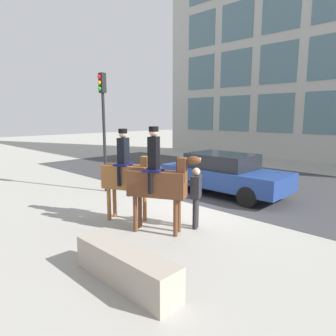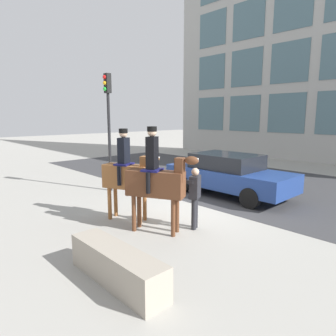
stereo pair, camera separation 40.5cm
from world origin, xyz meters
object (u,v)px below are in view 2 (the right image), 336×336
Objects in this scene: pedestrian_bystander at (194,193)px; planter_ledge at (117,266)px; mounted_horse_lead at (127,174)px; traffic_light at (108,114)px; mounted_horse_companion at (156,180)px; street_car_near_lane at (228,174)px.

pedestrian_bystander is 0.70× the size of planter_ledge.
mounted_horse_lead is 1.13× the size of planter_ledge.
traffic_light reaches higher than pedestrian_bystander.
street_car_near_lane is (-0.93, 4.34, -0.55)m from mounted_horse_companion.
mounted_horse_companion is 1.07m from pedestrian_bystander.
mounted_horse_lead reaches higher than pedestrian_bystander.
mounted_horse_lead is 0.97× the size of mounted_horse_companion.
mounted_horse_companion is 0.56× the size of street_car_near_lane.
traffic_light is at bearing 131.61° from mounted_horse_lead.
planter_ledge is at bearing -84.95° from mounted_horse_companion.
street_car_near_lane is 1.06× the size of traffic_light.
pedestrian_bystander is at bearing -7.35° from traffic_light.
street_car_near_lane is at bearing -94.27° from pedestrian_bystander.
mounted_horse_lead is 1.97m from pedestrian_bystander.
pedestrian_bystander is 3.78m from street_car_near_lane.
traffic_light is (-3.28, 1.51, 1.65)m from mounted_horse_lead.
mounted_horse_companion reaches higher than pedestrian_bystander.
mounted_horse_lead is 3.42m from planter_ledge.
traffic_light is (-5.01, 0.65, 2.03)m from pedestrian_bystander.
planter_ledge is (5.81, -3.57, -2.67)m from traffic_light.
pedestrian_bystander reaches higher than street_car_near_lane.
traffic_light reaches higher than mounted_horse_companion.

